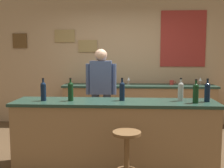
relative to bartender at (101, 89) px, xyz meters
The scene contains 15 objects.
ground_plane 1.16m from the bartender, 66.08° to the right, with size 10.00×10.00×0.00m, color #4C3823.
back_wall 1.50m from the bartender, 77.88° to the left, with size 6.00×0.09×2.80m.
bar_counter 1.17m from the bartender, 74.79° to the right, with size 2.69×0.60×0.92m.
side_counter 1.32m from the bartender, 56.18° to the left, with size 3.12×0.56×0.90m.
bartender is the anchor object (origin of this frame).
bar_stool 1.76m from the bartender, 74.70° to the right, with size 0.32×0.32×0.68m.
wine_bottle_a 1.26m from the bartender, 121.92° to the right, with size 0.07×0.07×0.31m.
wine_bottle_b 1.10m from the bartender, 106.19° to the right, with size 0.07×0.07×0.31m.
wine_bottle_c 1.06m from the bartender, 69.05° to the right, with size 0.07×0.07×0.31m.
wine_bottle_d 1.51m from the bartender, 40.20° to the right, with size 0.07×0.07×0.31m.
wine_bottle_e 1.73m from the bartender, 40.60° to the right, with size 0.07×0.07×0.31m.
wine_bottle_f 1.81m from the bartender, 34.50° to the right, with size 0.07×0.07×0.31m.
wine_glass_a 1.21m from the bartender, 66.98° to the left, with size 0.07×0.07×0.16m.
wine_glass_b 2.24m from the bartender, 29.60° to the left, with size 0.07×0.07×0.16m.
coffee_mug 1.73m from the bartender, 38.10° to the left, with size 0.12×0.08×0.09m.
Camera 1 is at (0.17, -3.99, 1.56)m, focal length 44.16 mm.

